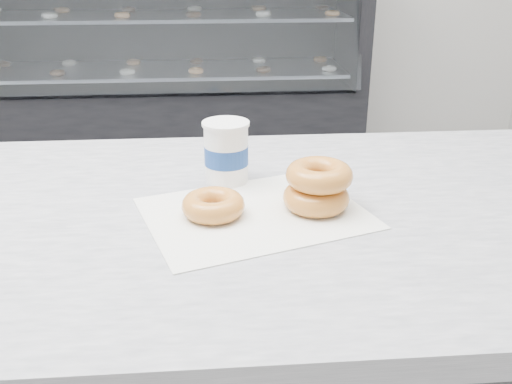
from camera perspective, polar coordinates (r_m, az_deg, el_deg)
display_case at (r=3.66m, az=-9.08°, el=10.63°), size 2.40×0.74×1.25m
wax_paper at (r=0.91m, az=-0.10°, el=-2.13°), size 0.40×0.35×0.00m
donut_single at (r=0.90m, az=-4.30°, el=-1.31°), size 0.13×0.13×0.03m
donut_stack at (r=0.92m, az=6.18°, el=0.57°), size 0.13×0.13×0.08m
coffee_cup at (r=1.02m, az=-2.99°, el=4.07°), size 0.08×0.08×0.11m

